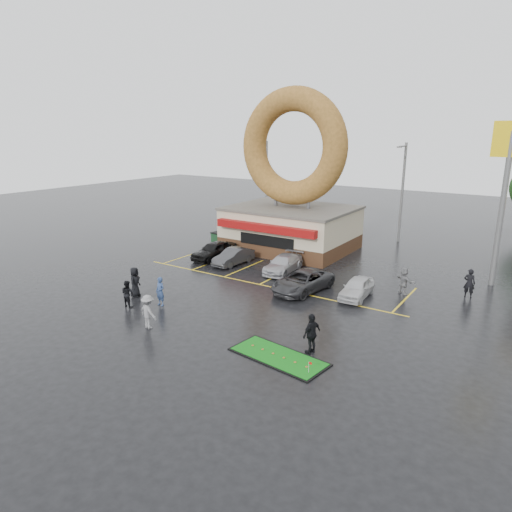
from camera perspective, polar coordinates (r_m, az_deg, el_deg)
The scene contains 19 objects.
ground at distance 28.14m, azimuth -3.40°, elevation -5.44°, with size 120.00×120.00×0.00m, color black.
donut_shop at distance 39.22m, azimuth 4.48°, elevation 7.24°, with size 10.20×8.70×13.50m.
shell_sign at distance 33.16m, azimuth 28.87°, elevation 8.99°, with size 2.20×0.36×10.60m.
streetlight_left at distance 48.66m, azimuth 1.27°, elevation 9.24°, with size 0.40×2.21×9.00m.
streetlight_mid at distance 43.82m, azimuth 17.80°, elevation 7.83°, with size 0.40×2.21×9.00m.
car_black at distance 36.73m, azimuth -5.23°, elevation 0.70°, with size 1.70×4.23×1.44m, color black.
car_dgrey at distance 35.18m, azimuth -2.84°, elevation -0.08°, with size 1.32×3.80×1.25m, color #323235.
car_silver at distance 33.32m, azimuth 3.41°, elevation -0.99°, with size 1.72×4.22×1.22m, color #AFAFB4.
car_grey at distance 29.44m, azimuth 5.87°, elevation -3.17°, with size 2.21×4.79×1.33m, color #303032.
car_white at distance 28.92m, azimuth 12.49°, elevation -3.91°, with size 1.45×3.62×1.23m, color silver.
person_blue at distance 27.48m, azimuth -11.88°, elevation -4.36°, with size 0.63×0.41×1.73m, color navy.
person_blackjkt at distance 27.79m, azimuth -15.77°, elevation -4.55°, with size 0.77×0.60×1.59m, color black.
person_hoodie at distance 24.53m, azimuth -13.32°, elevation -6.80°, with size 1.17×0.67×1.81m, color gray.
person_bystander at distance 29.25m, azimuth -14.90°, elevation -3.17°, with size 0.93×0.60×1.89m, color black.
person_cameraman at distance 21.46m, azimuth 6.98°, elevation -9.60°, with size 1.14×0.47×1.94m, color black.
person_walker_near at distance 30.22m, azimuth 18.00°, elevation -2.96°, with size 1.62×0.52×1.74m, color gray.
person_walker_far at distance 31.08m, azimuth 25.11°, elevation -3.10°, with size 0.67×0.44×1.83m, color black.
dumpster at distance 40.17m, azimuth -4.17°, elevation 1.90°, with size 1.80×1.20×1.30m, color #194223.
putting_green at distance 21.34m, azimuth 2.82°, elevation -12.45°, with size 4.80×2.55×0.57m.
Camera 1 is at (15.94, -20.92, 10.00)m, focal length 32.00 mm.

